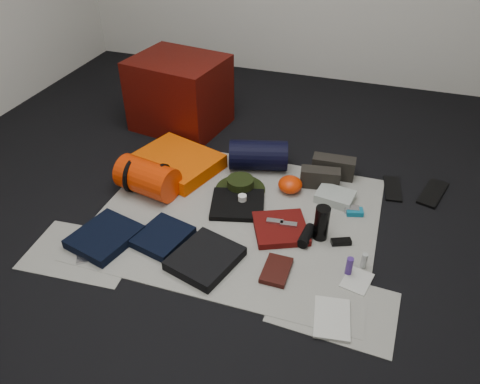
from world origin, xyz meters
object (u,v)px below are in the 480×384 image
(red_cabinet, at_px, (180,93))
(stuff_sack, at_px, (147,178))
(navy_duffel, at_px, (258,155))
(paperback_book, at_px, (276,270))
(water_bottle, at_px, (322,223))
(sleeping_pad, at_px, (176,162))
(compact_camera, at_px, (352,210))

(red_cabinet, distance_m, stuff_sack, 0.93)
(navy_duffel, bearing_deg, paperback_book, -83.47)
(red_cabinet, bearing_deg, water_bottle, -28.36)
(red_cabinet, distance_m, paperback_book, 1.74)
(red_cabinet, relative_size, navy_duffel, 1.68)
(sleeping_pad, bearing_deg, red_cabinet, 110.67)
(water_bottle, distance_m, compact_camera, 0.33)
(red_cabinet, distance_m, compact_camera, 1.59)
(water_bottle, height_order, compact_camera, water_bottle)
(red_cabinet, relative_size, compact_camera, 7.54)
(compact_camera, bearing_deg, paperback_book, -126.70)
(paperback_book, bearing_deg, water_bottle, 64.82)
(stuff_sack, relative_size, water_bottle, 1.81)
(stuff_sack, relative_size, paperback_book, 1.84)
(sleeping_pad, bearing_deg, paperback_book, -39.41)
(sleeping_pad, height_order, navy_duffel, navy_duffel)
(stuff_sack, distance_m, paperback_book, 1.03)
(water_bottle, bearing_deg, paperback_book, -115.71)
(water_bottle, xyz_separation_m, paperback_book, (-0.16, -0.34, -0.09))
(navy_duffel, xyz_separation_m, water_bottle, (0.53, -0.57, 0.00))
(stuff_sack, distance_m, water_bottle, 1.10)
(red_cabinet, xyz_separation_m, stuff_sack, (0.17, -0.90, -0.15))
(stuff_sack, xyz_separation_m, compact_camera, (1.24, 0.20, -0.09))
(red_cabinet, distance_m, navy_duffel, 0.87)
(compact_camera, xyz_separation_m, paperback_book, (-0.30, -0.62, -0.00))
(red_cabinet, height_order, sleeping_pad, red_cabinet)
(paperback_book, bearing_deg, stuff_sack, 156.28)
(red_cabinet, height_order, compact_camera, red_cabinet)
(navy_duffel, relative_size, water_bottle, 1.87)
(sleeping_pad, height_order, compact_camera, sleeping_pad)
(compact_camera, bearing_deg, red_cabinet, 142.76)
(navy_duffel, xyz_separation_m, compact_camera, (0.66, -0.29, -0.08))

